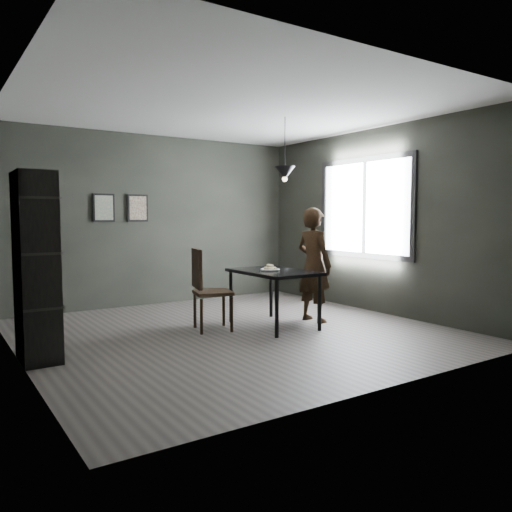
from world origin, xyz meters
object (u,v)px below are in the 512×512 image
shelf_unit (36,267)px  cafe_table (274,276)px  woman (314,265)px  pendant_lamp (285,173)px  white_plate (270,270)px  wood_chair (206,284)px

shelf_unit → cafe_table: bearing=-0.1°
cafe_table → woman: 0.66m
woman → pendant_lamp: (-0.40, 0.15, 1.26)m
cafe_table → woman: size_ratio=0.76×
shelf_unit → woman: bearing=-0.8°
white_plate → wood_chair: bearing=162.7°
cafe_table → wood_chair: size_ratio=1.14×
woman → white_plate: bearing=76.8°
woman → wood_chair: woman is taller
woman → pendant_lamp: 1.33m
white_plate → wood_chair: 0.88m
woman → wood_chair: (-1.52, 0.32, -0.19)m
pendant_lamp → wood_chair: bearing=171.1°
cafe_table → shelf_unit: (-2.92, 0.03, 0.28)m
woman → wood_chair: size_ratio=1.50×
wood_chair → shelf_unit: size_ratio=0.55×
wood_chair → woman: bearing=2.8°
white_plate → woman: (0.70, -0.07, 0.04)m
white_plate → pendant_lamp: bearing=15.3°
cafe_table → white_plate: bearing=158.8°
shelf_unit → pendant_lamp: pendant_lamp is taller
white_plate → pendant_lamp: size_ratio=0.27×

